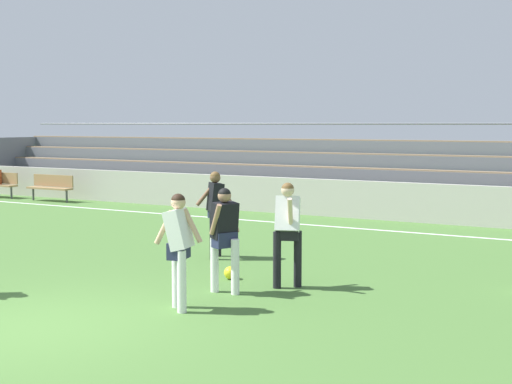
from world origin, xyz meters
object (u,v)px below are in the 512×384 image
at_px(player_white_on_ball, 288,225).
at_px(player_dark_trailing_run, 215,206).
at_px(soccer_ball, 230,273).
at_px(player_white_pressing_high, 179,241).
at_px(bench_near_wall_gap, 51,185).
at_px(player_dark_deep_cover, 225,231).
at_px(bleacher_stand, 310,170).

relative_size(player_white_on_ball, player_dark_trailing_run, 1.00).
relative_size(player_white_on_ball, soccer_ball, 7.75).
height_order(player_dark_trailing_run, player_white_pressing_high, player_dark_trailing_run).
relative_size(bench_near_wall_gap, player_dark_deep_cover, 1.09).
bearing_deg(bleacher_stand, player_dark_trailing_run, -76.56).
bearing_deg(bleacher_stand, bench_near_wall_gap, -160.81).
xyz_separation_m(bleacher_stand, player_dark_deep_cover, (3.88, -11.43, -0.18)).
bearing_deg(player_dark_deep_cover, player_white_pressing_high, -91.47).
xyz_separation_m(bleacher_stand, player_dark_trailing_run, (2.15, -8.98, -0.14)).
height_order(bleacher_stand, bench_near_wall_gap, bleacher_stand).
bearing_deg(player_white_on_ball, player_dark_trailing_run, 146.11).
relative_size(bleacher_stand, player_dark_trailing_run, 15.60).
height_order(bleacher_stand, soccer_ball, bleacher_stand).
xyz_separation_m(bench_near_wall_gap, player_white_pressing_high, (12.24, -9.70, 0.45)).
distance_m(player_dark_deep_cover, soccer_ball, 1.34).
distance_m(bleacher_stand, player_dark_deep_cover, 12.07).
distance_m(player_white_pressing_high, soccer_ball, 2.31).
bearing_deg(soccer_ball, player_white_pressing_high, -78.54).
bearing_deg(player_white_on_ball, bench_near_wall_gap, 149.30).
bearing_deg(player_white_on_ball, player_white_pressing_high, -109.39).
xyz_separation_m(bleacher_stand, player_white_pressing_high, (3.85, -12.61, -0.17)).
bearing_deg(bleacher_stand, player_white_on_ball, -66.73).
bearing_deg(player_dark_deep_cover, bleacher_stand, 108.76).
distance_m(bench_near_wall_gap, player_white_on_ball, 15.06).
relative_size(player_dark_trailing_run, soccer_ball, 7.79).
distance_m(player_dark_trailing_run, player_white_pressing_high, 4.01).
distance_m(player_white_on_ball, soccer_ball, 1.45).
bearing_deg(player_dark_deep_cover, player_white_on_ball, 50.69).
distance_m(player_white_on_ball, player_dark_trailing_run, 2.91).
distance_m(player_dark_deep_cover, player_white_on_ball, 1.07).
distance_m(bench_near_wall_gap, player_dark_deep_cover, 14.94).
relative_size(player_dark_deep_cover, player_dark_trailing_run, 0.97).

